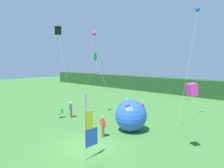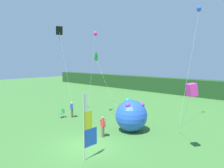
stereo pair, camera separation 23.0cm
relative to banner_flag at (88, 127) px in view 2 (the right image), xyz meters
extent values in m
plane|color=#3D7533|center=(-1.55, 1.05, -1.94)|extent=(120.00, 120.00, 0.00)
cube|color=#1E421E|center=(-1.55, 26.91, -0.55)|extent=(80.00, 2.40, 2.79)
cylinder|color=#B7B7BC|center=(0.00, -0.29, 0.08)|extent=(0.06, 0.06, 4.06)
cube|color=blue|center=(0.00, 0.22, -0.67)|extent=(0.02, 0.97, 1.08)
cube|color=yellow|center=(0.00, 0.04, 0.41)|extent=(0.02, 0.60, 1.08)
cube|color=white|center=(0.00, -0.15, 1.49)|extent=(0.02, 0.23, 1.08)
cylinder|color=brown|center=(-8.20, 4.80, -1.52)|extent=(0.22, 0.22, 0.84)
cube|color=#284CA8|center=(-8.20, 4.80, -0.82)|extent=(0.36, 0.20, 0.57)
sphere|color=beige|center=(-8.20, 4.80, -0.41)|extent=(0.20, 0.20, 0.20)
cylinder|color=beige|center=(-8.43, 4.87, -0.76)|extent=(0.09, 0.48, 0.42)
cylinder|color=beige|center=(-7.97, 4.81, -0.86)|extent=(0.09, 0.14, 0.56)
cylinder|color=brown|center=(-1.88, 3.09, -1.52)|extent=(0.22, 0.22, 0.84)
cube|color=red|center=(-1.88, 3.09, -0.82)|extent=(0.36, 0.20, 0.56)
sphere|color=#A37556|center=(-1.88, 3.09, -0.42)|extent=(0.20, 0.20, 0.20)
cylinder|color=#A37556|center=(-2.11, 3.15, -0.77)|extent=(0.09, 0.48, 0.42)
cylinder|color=#A37556|center=(-1.65, 3.09, -0.87)|extent=(0.09, 0.14, 0.56)
sphere|color=blue|center=(-1.13, 5.63, -0.63)|extent=(2.64, 2.64, 2.64)
sphere|color=purple|center=(-0.34, 6.06, 0.34)|extent=(0.37, 0.37, 0.37)
sphere|color=purple|center=(-0.87, 4.85, 0.41)|extent=(0.37, 0.37, 0.37)
sphere|color=#23B2C6|center=(-1.65, 5.78, 0.58)|extent=(0.37, 0.37, 0.37)
cylinder|color=#BCBCC1|center=(-9.18, 3.73, -1.73)|extent=(0.03, 0.03, 0.42)
cylinder|color=#BCBCC1|center=(-8.70, 3.73, -1.73)|extent=(0.03, 0.03, 0.42)
cylinder|color=#BCBCC1|center=(-9.18, 4.21, -1.73)|extent=(0.03, 0.03, 0.42)
cylinder|color=#BCBCC1|center=(-8.70, 4.21, -1.73)|extent=(0.03, 0.03, 0.42)
cube|color=#237F42|center=(-8.94, 3.97, -1.51)|extent=(0.48, 0.48, 0.03)
cube|color=#237F42|center=(-8.94, 4.21, -1.27)|extent=(0.48, 0.03, 0.44)
cylinder|color=brown|center=(-3.69, 7.42, -1.90)|extent=(0.03, 0.03, 0.08)
cylinder|color=silver|center=(-5.44, 7.28, 1.19)|extent=(3.52, 0.27, 6.27)
cone|color=green|center=(-7.20, 7.15, 4.32)|extent=(0.72, 0.99, 0.94)
cylinder|color=brown|center=(-8.35, 5.14, -1.90)|extent=(0.03, 0.03, 0.08)
cylinder|color=silver|center=(-9.43, 5.09, 2.60)|extent=(2.16, 0.12, 9.09)
cube|color=black|center=(-10.50, 5.03, 7.14)|extent=(0.78, 0.85, 0.85)
cylinder|color=black|center=(-10.50, 5.03, 6.31)|extent=(0.02, 0.02, 0.70)
cylinder|color=brown|center=(-10.48, 8.95, -1.90)|extent=(0.03, 0.03, 0.08)
cylinder|color=silver|center=(-10.41, 9.50, 2.69)|extent=(0.16, 1.11, 9.28)
cone|color=#DB33A8|center=(-10.33, 10.05, 7.33)|extent=(0.65, 0.39, 0.64)
cylinder|color=brown|center=(2.07, 7.94, -1.90)|extent=(0.03, 0.03, 0.08)
cylinder|color=silver|center=(3.11, 6.32, 0.09)|extent=(2.10, 3.25, 4.08)
cube|color=#DB33A8|center=(4.15, 4.70, 2.13)|extent=(0.75, 0.78, 0.81)
cylinder|color=brown|center=(1.40, 9.13, -1.90)|extent=(0.03, 0.03, 0.08)
cylinder|color=silver|center=(1.60, 10.42, 3.33)|extent=(0.41, 2.61, 10.55)
cone|color=blue|center=(1.80, 11.72, 8.60)|extent=(0.45, 0.63, 0.60)
camera|label=1|loc=(8.78, -7.69, 3.82)|focal=32.77mm
camera|label=2|loc=(8.95, -7.53, 3.82)|focal=32.77mm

